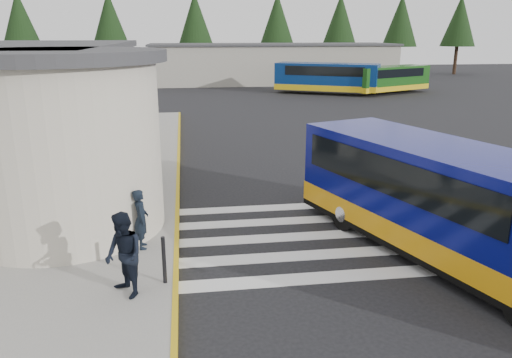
{
  "coord_description": "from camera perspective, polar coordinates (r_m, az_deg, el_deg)",
  "views": [
    {
      "loc": [
        -3.71,
        -13.13,
        5.37
      ],
      "look_at": [
        -1.89,
        -0.5,
        1.61
      ],
      "focal_mm": 35.0,
      "sensor_mm": 36.0,
      "label": 1
    }
  ],
  "objects": [
    {
      "name": "ground",
      "position": [
        14.67,
        7.07,
        -5.19
      ],
      "size": [
        140.0,
        140.0,
        0.0
      ],
      "primitive_type": "plane",
      "color": "black",
      "rests_on": "ground"
    },
    {
      "name": "sidewalk",
      "position": [
        18.7,
        -24.26,
        -1.53
      ],
      "size": [
        10.0,
        34.0,
        0.15
      ],
      "primitive_type": "cube",
      "color": "gray",
      "rests_on": "ground"
    },
    {
      "name": "curb_strip",
      "position": [
        17.94,
        -8.92,
        -0.94
      ],
      "size": [
        0.12,
        34.0,
        0.16
      ],
      "primitive_type": "cube",
      "color": "gold",
      "rests_on": "ground"
    },
    {
      "name": "crosswalk",
      "position": [
        13.83,
        5.92,
        -6.5
      ],
      "size": [
        8.0,
        5.35,
        0.01
      ],
      "color": "silver",
      "rests_on": "ground"
    },
    {
      "name": "depot_building",
      "position": [
        56.08,
        1.84,
        13.08
      ],
      "size": [
        26.4,
        8.4,
        4.2
      ],
      "color": "gray",
      "rests_on": "ground"
    },
    {
      "name": "tree_line",
      "position": [
        63.93,
        0.85,
        17.68
      ],
      "size": [
        58.4,
        4.4,
        10.0
      ],
      "color": "black",
      "rests_on": "ground"
    },
    {
      "name": "transit_bus",
      "position": [
        12.9,
        21.35,
        -3.08
      ],
      "size": [
        5.78,
        9.98,
        2.75
      ],
      "rotation": [
        0.0,
        0.0,
        0.33
      ],
      "color": "#080C61",
      "rests_on": "ground"
    },
    {
      "name": "pedestrian_a",
      "position": [
        12.75,
        -13.01,
        -4.48
      ],
      "size": [
        0.43,
        0.59,
        1.53
      ],
      "primitive_type": "imported",
      "rotation": [
        0.0,
        0.0,
        1.68
      ],
      "color": "black",
      "rests_on": "sidewalk"
    },
    {
      "name": "pedestrian_b",
      "position": [
        10.53,
        -14.87,
        -8.43
      ],
      "size": [
        1.04,
        1.1,
        1.79
      ],
      "primitive_type": "imported",
      "rotation": [
        0.0,
        0.0,
        -1.0
      ],
      "color": "black",
      "rests_on": "sidewalk"
    },
    {
      "name": "bollard",
      "position": [
        11.0,
        -10.47,
        -9.09
      ],
      "size": [
        0.09,
        0.09,
        1.07
      ],
      "primitive_type": "cylinder",
      "color": "black",
      "rests_on": "sidewalk"
    },
    {
      "name": "far_bus_a",
      "position": [
        46.08,
        8.09,
        11.48
      ],
      "size": [
        9.22,
        6.54,
        2.35
      ],
      "rotation": [
        0.0,
        0.0,
        1.08
      ],
      "color": "navy",
      "rests_on": "ground"
    },
    {
      "name": "far_bus_b",
      "position": [
        47.63,
        15.04,
        11.06
      ],
      "size": [
        8.34,
        5.52,
        2.1
      ],
      "rotation": [
        0.0,
        0.0,
        2.01
      ],
      "color": "#164612",
      "rests_on": "ground"
    }
  ]
}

